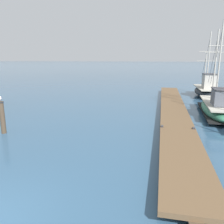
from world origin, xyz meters
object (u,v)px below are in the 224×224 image
Objects in this scene: fishing_boat_2 at (216,107)px; mooring_piling at (2,117)px; perched_seagull at (0,99)px; fishing_boat_1 at (207,90)px.

mooring_piling is (-12.68, -5.47, 0.30)m from fishing_boat_2.
perched_seagull is (-12.68, -5.47, 1.29)m from fishing_boat_2.
mooring_piling is at bearing 113.29° from perched_seagull.
fishing_boat_2 is at bearing 23.32° from mooring_piling.
fishing_boat_2 is (-1.52, -8.24, -0.11)m from fishing_boat_1.
fishing_boat_1 is at bearing 44.00° from perched_seagull.
fishing_boat_1 reaches higher than perched_seagull.
fishing_boat_1 is 17.95× the size of perched_seagull.
perched_seagull reaches higher than mooring_piling.
fishing_boat_2 reaches higher than mooring_piling.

